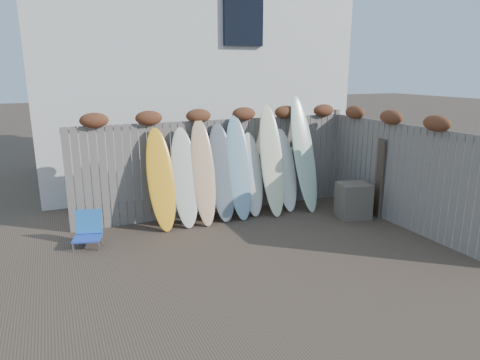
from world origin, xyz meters
name	(u,v)px	position (x,y,z in m)	size (l,w,h in m)	color
ground	(269,254)	(0.00, 0.00, 0.00)	(80.00, 80.00, 0.00)	#493A2D
back_fence	(220,158)	(0.06, 2.39, 1.18)	(6.05, 0.28, 2.24)	slate
right_fence	(401,168)	(2.99, 0.25, 1.14)	(0.28, 4.40, 2.24)	slate
house	(182,63)	(0.50, 6.50, 3.20)	(8.50, 5.50, 6.33)	silver
beach_chair	(88,230)	(-2.72, 1.63, 0.28)	(0.57, 0.59, 0.61)	blue
wooden_crate	(353,201)	(2.46, 0.94, 0.37)	(0.63, 0.52, 0.73)	brown
lattice_panel	(371,174)	(3.09, 1.18, 0.82)	(0.05, 1.10, 1.65)	brown
surfboard_0	(161,179)	(-1.31, 1.97, 0.97)	(0.52, 0.07, 2.01)	#FFA91D
surfboard_1	(185,177)	(-0.84, 1.97, 0.96)	(0.51, 0.07, 1.99)	beige
surfboard_2	(203,172)	(-0.47, 1.95, 1.03)	(0.47, 0.07, 2.15)	#FFD585
surfboard_3	(222,172)	(-0.05, 2.00, 0.98)	(0.54, 0.07, 2.03)	slate
surfboard_4	(239,168)	(0.32, 1.98, 1.05)	(0.51, 0.07, 2.18)	#7FA8BB
surfboard_5	(252,174)	(0.64, 2.04, 0.86)	(0.46, 0.07, 1.79)	silver
surfboard_6	(272,160)	(1.05, 1.92, 1.15)	(0.50, 0.07, 2.39)	beige
surfboard_7	(285,170)	(1.45, 2.03, 0.88)	(0.49, 0.07, 1.83)	white
surfboard_8	(304,154)	(1.83, 1.91, 1.23)	(0.52, 0.07, 2.57)	#B9D4B8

